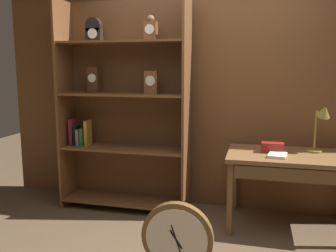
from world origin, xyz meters
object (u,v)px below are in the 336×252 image
at_px(desk_lamp, 322,121).
at_px(round_clock_large, 177,239).
at_px(bookshelf, 123,108).
at_px(toolbox_small, 273,148).
at_px(workbench, 290,163).
at_px(open_repair_manual, 277,155).

relative_size(desk_lamp, round_clock_large, 0.83).
bearing_deg(round_clock_large, desk_lamp, 46.67).
bearing_deg(bookshelf, toolbox_small, -3.43).
bearing_deg(round_clock_large, workbench, 51.14).
bearing_deg(open_repair_manual, workbench, 48.46).
distance_m(bookshelf, desk_lamp, 2.03).
bearing_deg(toolbox_small, round_clock_large, -121.93).
height_order(workbench, open_repair_manual, open_repair_manual).
distance_m(open_repair_manual, round_clock_large, 1.31).
height_order(bookshelf, workbench, bookshelf).
bearing_deg(toolbox_small, bookshelf, 176.57).
height_order(desk_lamp, open_repair_manual, desk_lamp).
distance_m(workbench, desk_lamp, 0.51).
xyz_separation_m(bookshelf, workbench, (1.75, -0.14, -0.47)).
xyz_separation_m(bookshelf, round_clock_large, (0.88, -1.22, -0.83)).
bearing_deg(workbench, open_repair_manual, -140.71).
distance_m(desk_lamp, open_repair_manual, 0.56).
bearing_deg(workbench, round_clock_large, -128.86).
height_order(bookshelf, desk_lamp, bookshelf).
bearing_deg(open_repair_manual, desk_lamp, 39.94).
xyz_separation_m(desk_lamp, round_clock_large, (-1.15, -1.21, -0.76)).
height_order(toolbox_small, open_repair_manual, toolbox_small).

